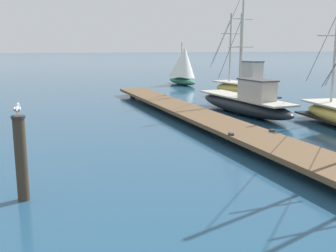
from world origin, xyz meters
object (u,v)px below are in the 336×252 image
Objects in this scene: distant_sailboat at (183,66)px; mooring_piling at (21,157)px; fishing_boat_5 at (245,103)px; perched_seagull at (17,109)px; fishing_boat_1 at (244,88)px.

mooring_piling is at bearing -116.46° from distant_sailboat.
distant_sailboat reaches higher than mooring_piling.
fishing_boat_5 reaches higher than perched_seagull.
distant_sailboat reaches higher than perched_seagull.
mooring_piling is 1.07m from perched_seagull.
perched_seagull is (-12.89, -14.46, 1.37)m from fishing_boat_1.
fishing_boat_1 reaches higher than mooring_piling.
mooring_piling is at bearing -138.56° from fishing_boat_5.
fishing_boat_5 is 1.65× the size of distant_sailboat.
fishing_boat_1 is at bearing -85.45° from distant_sailboat.
fishing_boat_1 is 9.95m from distant_sailboat.
fishing_boat_5 is 13.50m from perched_seagull.
fishing_boat_5 reaches higher than mooring_piling.
perched_seagull is at bearing -131.72° from fishing_boat_1.
fishing_boat_5 is 15.62m from distant_sailboat.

